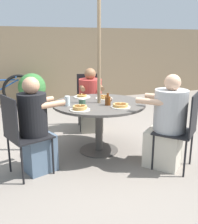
{
  "coord_description": "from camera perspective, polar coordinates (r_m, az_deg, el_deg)",
  "views": [
    {
      "loc": [
        -1.21,
        -3.33,
        1.54
      ],
      "look_at": [
        0.0,
        0.0,
        0.58
      ],
      "focal_mm": 42.0,
      "sensor_mm": 36.0,
      "label": 1
    }
  ],
  "objects": [
    {
      "name": "potted_shrub",
      "position": [
        6.45,
        -14.36,
        5.04
      ],
      "size": [
        0.65,
        0.65,
        0.81
      ],
      "color": "brown",
      "rests_on": "ground"
    },
    {
      "name": "patio_chair_south",
      "position": [
        3.11,
        -16.59,
        -4.06
      ],
      "size": [
        0.57,
        0.57,
        0.96
      ],
      "rotation": [
        0.0,
        0.0,
        -1.23
      ],
      "color": "black",
      "rests_on": "ground"
    },
    {
      "name": "ground_plane",
      "position": [
        3.86,
        0.0,
        -8.34
      ],
      "size": [
        12.0,
        12.0,
        0.0
      ],
      "primitive_type": "plane",
      "color": "gray"
    },
    {
      "name": "pancake_plate_b",
      "position": [
        3.89,
        1.07,
        3.17
      ],
      "size": [
        0.25,
        0.25,
        0.06
      ],
      "color": "silver",
      "rests_on": "patio_table"
    },
    {
      "name": "patio_chair_east",
      "position": [
        4.78,
        -2.13,
        3.21
      ],
      "size": [
        0.52,
        0.52,
        0.96
      ],
      "rotation": [
        0.0,
        0.0,
        -3.33
      ],
      "color": "black",
      "rests_on": "ground"
    },
    {
      "name": "pancake_plate_c",
      "position": [
        4.0,
        -3.72,
        3.45
      ],
      "size": [
        0.25,
        0.25,
        0.05
      ],
      "color": "silver",
      "rests_on": "patio_table"
    },
    {
      "name": "patio_chair_north",
      "position": [
        3.29,
        17.7,
        -3.06
      ],
      "size": [
        0.63,
        0.63,
        0.96
      ],
      "rotation": [
        0.0,
        0.0,
        0.71
      ],
      "color": "black",
      "rests_on": "ground"
    },
    {
      "name": "drinking_glass_a",
      "position": [
        3.47,
        -6.9,
        2.4
      ],
      "size": [
        0.07,
        0.07,
        0.13
      ],
      "primitive_type": "cylinder",
      "color": "silver",
      "rests_on": "patio_table"
    },
    {
      "name": "bicycle",
      "position": [
        6.62,
        -20.66,
        4.27
      ],
      "size": [
        1.64,
        0.44,
        0.8
      ],
      "rotation": [
        0.0,
        0.0,
        -0.12
      ],
      "color": "black",
      "rests_on": "ground"
    },
    {
      "name": "coffee_cup",
      "position": [
        3.46,
        -3.68,
        2.16
      ],
      "size": [
        0.09,
        0.09,
        0.1
      ],
      "color": "#33513D",
      "rests_on": "patio_table"
    },
    {
      "name": "diner_south",
      "position": [
        3.18,
        -13.57,
        -3.73
      ],
      "size": [
        0.55,
        0.46,
        1.16
      ],
      "rotation": [
        0.0,
        0.0,
        -1.23
      ],
      "color": "slate",
      "rests_on": "ground"
    },
    {
      "name": "pancake_plate_a",
      "position": [
        3.39,
        4.73,
        1.37
      ],
      "size": [
        0.25,
        0.25,
        0.06
      ],
      "color": "silver",
      "rests_on": "patio_table"
    },
    {
      "name": "diner_north",
      "position": [
        3.34,
        14.56,
        -3.03
      ],
      "size": [
        0.64,
        0.65,
        1.17
      ],
      "rotation": [
        0.0,
        0.0,
        0.71
      ],
      "color": "beige",
      "rests_on": "ground"
    },
    {
      "name": "syrup_bottle",
      "position": [
        3.49,
        1.95,
        2.52
      ],
      "size": [
        0.1,
        0.08,
        0.16
      ],
      "color": "#602D0F",
      "rests_on": "patio_table"
    },
    {
      "name": "patio_table",
      "position": [
        3.66,
        0.0,
        0.36
      ],
      "size": [
        1.28,
        1.28,
        0.71
      ],
      "color": "#4C4742",
      "rests_on": "ground"
    },
    {
      "name": "back_fence",
      "position": [
        6.97,
        -10.05,
        10.01
      ],
      "size": [
        10.0,
        0.06,
        1.88
      ],
      "primitive_type": "cube",
      "color": "#7A664C",
      "rests_on": "ground"
    },
    {
      "name": "pancake_plate_d",
      "position": [
        3.25,
        -4.18,
        0.83
      ],
      "size": [
        0.25,
        0.25,
        0.07
      ],
      "color": "silver",
      "rests_on": "patio_table"
    },
    {
      "name": "diner_east",
      "position": [
        4.61,
        -1.84,
        1.97
      ],
      "size": [
        0.47,
        0.57,
        1.09
      ],
      "rotation": [
        0.0,
        0.0,
        -3.33
      ],
      "color": "gray",
      "rests_on": "ground"
    },
    {
      "name": "umbrella_pole",
      "position": [
        3.57,
        0.0,
        8.16
      ],
      "size": [
        0.05,
        0.05,
        2.21
      ],
      "primitive_type": "cylinder",
      "color": "#846B4C",
      "rests_on": "ground"
    }
  ]
}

